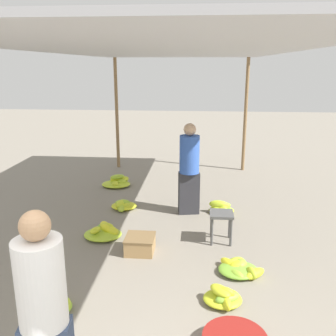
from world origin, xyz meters
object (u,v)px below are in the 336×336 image
object	(u,v)px
banana_pile_left_1	(123,205)
crate_near	(140,244)
banana_pile_right_2	(221,208)
banana_pile_left_2	(117,182)
banana_pile_left_3	(104,232)
stool	(221,219)
banana_pile_right_3	(224,297)
banana_pile_right_1	(240,269)
banana_pile_left_0	(55,304)
vendor_foreground	(44,313)
shopper_walking_mid	(189,168)

from	to	relation	value
banana_pile_left_1	crate_near	size ratio (longest dim) A/B	1.21
banana_pile_right_2	banana_pile_left_2	bearing A→B (deg)	147.97
banana_pile_right_2	crate_near	bearing A→B (deg)	-127.92
banana_pile_left_3	banana_pile_right_2	distance (m)	2.13
banana_pile_left_2	banana_pile_right_2	size ratio (longest dim) A/B	1.32
stool	banana_pile_right_3	world-z (taller)	stool
banana_pile_left_3	banana_pile_right_2	world-z (taller)	banana_pile_right_2
banana_pile_right_1	banana_pile_left_2	bearing A→B (deg)	124.54
banana_pile_right_2	banana_pile_right_1	bearing A→B (deg)	-86.25
banana_pile_left_0	banana_pile_left_2	xyz separation A→B (m)	(-0.26, 4.24, 0.01)
banana_pile_right_2	banana_pile_left_0	bearing A→B (deg)	-123.43
banana_pile_right_1	banana_pile_right_2	bearing A→B (deg)	93.75
vendor_foreground	stool	xyz separation A→B (m)	(1.41, 2.92, -0.47)
banana_pile_right_3	crate_near	bearing A→B (deg)	135.50
banana_pile_left_2	crate_near	distance (m)	3.05
banana_pile_left_0	crate_near	size ratio (longest dim) A/B	1.23
shopper_walking_mid	vendor_foreground	bearing A→B (deg)	-102.68
vendor_foreground	banana_pile_right_3	world-z (taller)	vendor_foreground
banana_pile_right_2	banana_pile_right_3	xyz separation A→B (m)	(-0.10, -2.63, -0.00)
vendor_foreground	banana_pile_left_3	bearing A→B (deg)	96.92
banana_pile_left_3	banana_pile_right_1	distance (m)	2.15
banana_pile_left_3	shopper_walking_mid	distance (m)	1.80
banana_pile_left_1	banana_pile_right_1	bearing A→B (deg)	-46.77
banana_pile_left_0	crate_near	xyz separation A→B (m)	(0.70, 1.34, 0.05)
banana_pile_left_1	shopper_walking_mid	size ratio (longest dim) A/B	0.31
banana_pile_right_3	vendor_foreground	bearing A→B (deg)	-134.29
banana_pile_left_1	banana_pile_right_2	bearing A→B (deg)	-1.19
banana_pile_left_0	banana_pile_right_3	distance (m)	1.83
banana_pile_left_2	banana_pile_right_3	size ratio (longest dim) A/B	1.48
stool	banana_pile_right_2	bearing A→B (deg)	86.62
banana_pile_left_2	stool	bearing A→B (deg)	-49.68
stool	banana_pile_right_3	distance (m)	1.54
banana_pile_left_1	shopper_walking_mid	bearing A→B (deg)	-3.82
stool	banana_pile_right_2	xyz separation A→B (m)	(0.07, 1.12, -0.28)
banana_pile_left_1	banana_pile_left_3	bearing A→B (deg)	-93.46
crate_near	banana_pile_right_3	bearing A→B (deg)	-44.50
stool	banana_pile_left_0	distance (m)	2.57
banana_pile_right_2	crate_near	distance (m)	1.96
crate_near	banana_pile_right_2	bearing A→B (deg)	52.08
banana_pile_right_3	banana_pile_left_3	bearing A→B (deg)	138.45
shopper_walking_mid	banana_pile_left_3	bearing A→B (deg)	-140.17
banana_pile_left_0	banana_pile_left_3	bearing A→B (deg)	87.64
banana_pile_right_1	shopper_walking_mid	size ratio (longest dim) A/B	0.38
vendor_foreground	crate_near	distance (m)	2.61
crate_near	banana_pile_left_1	bearing A→B (deg)	109.59
banana_pile_left_2	banana_pile_left_3	world-z (taller)	banana_pile_left_2
vendor_foreground	banana_pile_left_2	distance (m)	5.49
banana_pile_left_0	banana_pile_left_1	bearing A→B (deg)	87.21
banana_pile_left_3	shopper_walking_mid	world-z (taller)	shopper_walking_mid
banana_pile_right_2	banana_pile_left_3	bearing A→B (deg)	-149.23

